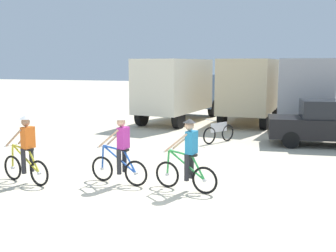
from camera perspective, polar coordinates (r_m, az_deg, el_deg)
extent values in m
plane|color=beige|center=(9.58, -5.95, -10.50)|extent=(120.00, 120.00, 0.00)
cube|color=beige|center=(21.65, 0.86, 5.70)|extent=(3.24, 5.53, 2.70)
cube|color=#4C6B9E|center=(24.80, 4.17, 4.91)|extent=(2.42, 1.85, 2.00)
cube|color=black|center=(25.43, 4.76, 5.79)|extent=(2.01, 0.42, 0.80)
cylinder|color=black|center=(25.19, 1.90, 2.70)|extent=(0.48, 1.04, 1.00)
cylinder|color=black|center=(24.44, 6.28, 2.47)|extent=(0.48, 1.04, 1.00)
cylinder|color=black|center=(20.75, -3.67, 1.39)|extent=(0.48, 1.04, 1.00)
cylinder|color=black|center=(19.84, 1.47, 1.07)|extent=(0.48, 1.04, 1.00)
cube|color=#CCB78E|center=(21.78, 11.26, 5.55)|extent=(2.82, 5.38, 2.70)
cube|color=silver|center=(25.16, 12.53, 4.78)|extent=(2.32, 1.68, 2.00)
cube|color=black|center=(25.83, 12.78, 5.65)|extent=(2.02, 0.25, 0.80)
cylinder|color=black|center=(25.31, 10.13, 2.60)|extent=(0.40, 1.02, 1.00)
cylinder|color=black|center=(25.02, 14.73, 2.38)|extent=(0.40, 1.02, 1.00)
cylinder|color=black|center=(20.46, 7.53, 1.23)|extent=(0.40, 1.02, 1.00)
cylinder|color=black|center=(20.10, 13.20, 0.94)|extent=(0.40, 1.02, 1.00)
cube|color=#9E9EA3|center=(21.37, 19.57, 5.16)|extent=(3.27, 5.54, 2.70)
cube|color=#4C6B9E|center=(24.77, 20.43, 4.38)|extent=(2.43, 1.86, 2.00)
cube|color=black|center=(25.45, 20.63, 5.26)|extent=(2.01, 0.43, 0.80)
cylinder|color=black|center=(24.88, 17.95, 2.21)|extent=(0.49, 1.04, 1.00)
cylinder|color=black|center=(19.99, 15.88, 0.79)|extent=(0.49, 1.04, 1.00)
cylinder|color=black|center=(19.74, 21.71, 0.41)|extent=(0.49, 1.04, 1.00)
cube|color=black|center=(16.81, 20.94, -0.21)|extent=(4.32, 2.08, 0.76)
cube|color=black|center=(16.75, 21.58, 2.21)|extent=(2.22, 1.76, 0.68)
cylinder|color=black|center=(15.94, 16.69, -1.85)|extent=(0.66, 0.27, 0.64)
cylinder|color=black|center=(17.47, 16.25, -0.92)|extent=(0.66, 0.27, 0.64)
torus|color=black|center=(11.93, -20.77, -5.44)|extent=(0.67, 0.24, 0.68)
cylinder|color=silver|center=(11.93, -20.77, -5.44)|extent=(0.10, 0.10, 0.08)
torus|color=black|center=(11.14, -17.47, -6.27)|extent=(0.67, 0.24, 0.68)
cylinder|color=silver|center=(11.14, -17.47, -6.27)|extent=(0.10, 0.10, 0.08)
cylinder|color=gold|center=(11.44, -19.18, -4.31)|extent=(1.00, 0.33, 0.68)
cylinder|color=gold|center=(11.51, -19.79, -2.84)|extent=(0.65, 0.23, 0.13)
cylinder|color=gold|center=(11.20, -18.11, -4.74)|extent=(0.39, 0.15, 0.59)
cylinder|color=gold|center=(11.84, -20.78, -3.96)|extent=(0.11, 0.08, 0.64)
cylinder|color=silver|center=(11.76, -20.79, -2.46)|extent=(0.18, 0.51, 0.04)
cube|color=black|center=(11.26, -18.75, -3.08)|extent=(0.26, 0.18, 0.06)
cube|color=orange|center=(11.22, -18.89, -1.52)|extent=(0.28, 0.36, 0.56)
sphere|color=#A87A5B|center=(11.21, -19.19, 0.52)|extent=(0.22, 0.22, 0.22)
cone|color=silver|center=(11.19, -19.22, 1.18)|extent=(0.32, 0.32, 0.10)
cylinder|color=#26262B|center=(11.31, -19.44, -4.63)|extent=(0.12, 0.12, 0.66)
cylinder|color=#26262B|center=(11.47, -18.43, -4.40)|extent=(0.12, 0.12, 0.66)
cylinder|color=#A87A5B|center=(11.38, -20.66, -1.56)|extent=(0.62, 0.18, 0.53)
cylinder|color=#A87A5B|center=(11.59, -19.26, -1.30)|extent=(0.61, 0.26, 0.53)
torus|color=black|center=(11.20, -9.11, -5.88)|extent=(0.68, 0.18, 0.68)
cylinder|color=silver|center=(11.20, -9.11, -5.88)|extent=(0.09, 0.09, 0.08)
torus|color=black|center=(10.64, -4.49, -6.59)|extent=(0.68, 0.18, 0.68)
cylinder|color=silver|center=(10.64, -4.49, -6.59)|extent=(0.09, 0.09, 0.08)
cylinder|color=blue|center=(10.82, -6.78, -4.61)|extent=(1.02, 0.24, 0.68)
cylinder|color=blue|center=(10.85, -7.57, -3.07)|extent=(0.66, 0.17, 0.13)
cylinder|color=blue|center=(10.66, -5.30, -5.02)|extent=(0.39, 0.12, 0.59)
cylinder|color=blue|center=(11.11, -9.05, -4.30)|extent=(0.11, 0.07, 0.64)
cylinder|color=silver|center=(11.03, -8.98, -2.70)|extent=(0.13, 0.52, 0.04)
cube|color=black|center=(10.68, -6.11, -3.29)|extent=(0.26, 0.16, 0.06)
cube|color=#AD2D8C|center=(10.63, -6.23, -1.65)|extent=(0.26, 0.35, 0.56)
sphere|color=tan|center=(10.60, -6.54, 0.51)|extent=(0.22, 0.22, 0.22)
cone|color=silver|center=(10.58, -6.55, 1.20)|extent=(0.32, 0.32, 0.10)
cylinder|color=#26262B|center=(10.68, -6.83, -4.95)|extent=(0.12, 0.12, 0.66)
cylinder|color=#26262B|center=(10.89, -6.07, -4.67)|extent=(0.12, 0.12, 0.66)
cylinder|color=tan|center=(10.67, -8.28, -1.73)|extent=(0.63, 0.12, 0.53)
cylinder|color=tan|center=(10.96, -7.20, -1.43)|extent=(0.62, 0.21, 0.53)
torus|color=black|center=(10.52, -0.10, -6.74)|extent=(0.67, 0.23, 0.68)
cylinder|color=silver|center=(10.52, -0.10, -6.74)|extent=(0.10, 0.10, 0.08)
torus|color=black|center=(10.04, 5.11, -7.53)|extent=(0.67, 0.23, 0.68)
cylinder|color=silver|center=(10.04, 5.11, -7.53)|extent=(0.10, 0.10, 0.08)
cylinder|color=green|center=(10.17, 2.58, -5.42)|extent=(1.01, 0.30, 0.68)
cylinder|color=green|center=(10.19, 1.73, -3.77)|extent=(0.65, 0.21, 0.13)
cylinder|color=green|center=(10.04, 4.24, -5.86)|extent=(0.39, 0.14, 0.59)
cylinder|color=green|center=(10.42, 0.02, -5.07)|extent=(0.11, 0.07, 0.64)
cylinder|color=silver|center=(10.34, 0.14, -3.36)|extent=(0.16, 0.51, 0.04)
cube|color=black|center=(10.04, 3.37, -4.03)|extent=(0.26, 0.18, 0.06)
cube|color=teal|center=(9.99, 3.29, -2.28)|extent=(0.27, 0.36, 0.56)
sphere|color=tan|center=(9.95, 3.00, 0.01)|extent=(0.22, 0.22, 0.22)
cone|color=#333333|center=(9.93, 3.00, 0.75)|extent=(0.32, 0.32, 0.10)
cylinder|color=#26262B|center=(10.04, 2.61, -5.79)|extent=(0.12, 0.12, 0.66)
cylinder|color=#26262B|center=(10.26, 3.29, -5.48)|extent=(0.12, 0.12, 0.66)
cylinder|color=tan|center=(9.99, 1.09, -2.35)|extent=(0.63, 0.16, 0.53)
cylinder|color=tan|center=(10.30, 2.07, -2.02)|extent=(0.61, 0.24, 0.53)
torus|color=black|center=(16.11, 5.78, -1.34)|extent=(0.43, 0.60, 0.68)
torus|color=black|center=(16.86, 8.29, -0.94)|extent=(0.43, 0.60, 0.68)
cube|color=silver|center=(16.43, 7.08, -0.17)|extent=(0.54, 0.76, 0.36)
cylinder|color=silver|center=(16.05, 5.94, 0.82)|extent=(0.43, 0.31, 0.04)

